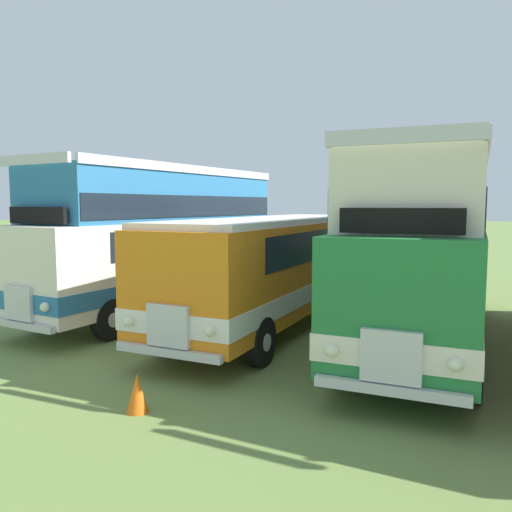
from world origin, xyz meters
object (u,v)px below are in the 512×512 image
at_px(bus_second_in_row, 276,262).
at_px(cone_near_end, 137,393).
at_px(bus_third_in_row, 428,245).
at_px(bus_first_in_row, 164,236).

bearing_deg(bus_second_in_row, cone_near_end, -85.51).
bearing_deg(bus_third_in_row, bus_second_in_row, -175.38).
bearing_deg(cone_near_end, bus_third_in_row, 63.12).
distance_m(bus_first_in_row, bus_third_in_row, 7.97).
relative_size(bus_second_in_row, bus_third_in_row, 0.93).
relative_size(bus_second_in_row, cone_near_end, 16.53).
distance_m(bus_second_in_row, cone_near_end, 6.71).
height_order(bus_third_in_row, cone_near_end, bus_third_in_row).
distance_m(bus_first_in_row, bus_second_in_row, 4.04).
relative_size(bus_first_in_row, bus_third_in_row, 0.92).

